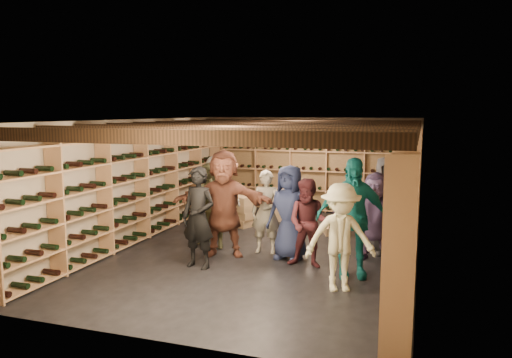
{
  "coord_description": "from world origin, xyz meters",
  "views": [
    {
      "loc": [
        2.75,
        -8.68,
        2.56
      ],
      "look_at": [
        -0.22,
        0.2,
        1.28
      ],
      "focal_mm": 35.0,
      "sensor_mm": 36.0,
      "label": 1
    }
  ],
  "objects_px": {
    "person_6": "(289,212)",
    "person_11": "(375,217)",
    "person_4": "(352,218)",
    "person_9": "(216,193)",
    "person_12": "(387,205)",
    "person_5": "(224,203)",
    "crate_loose": "(337,231)",
    "person_1": "(198,218)",
    "person_2": "(212,206)",
    "person_7": "(266,212)",
    "crate_stack_right": "(273,210)",
    "person_3": "(340,237)",
    "crate_stack_left": "(241,211)",
    "person_8": "(309,223)"
  },
  "relations": [
    {
      "from": "person_7",
      "to": "person_9",
      "type": "xyz_separation_m",
      "value": [
        -1.55,
        1.33,
        0.05
      ]
    },
    {
      "from": "person_1",
      "to": "person_7",
      "type": "distance_m",
      "value": 1.43
    },
    {
      "from": "crate_loose",
      "to": "person_3",
      "type": "height_order",
      "value": "person_3"
    },
    {
      "from": "crate_stack_right",
      "to": "person_3",
      "type": "xyz_separation_m",
      "value": [
        2.23,
        -4.12,
        0.52
      ]
    },
    {
      "from": "person_2",
      "to": "crate_stack_left",
      "type": "bearing_deg",
      "value": 110.3
    },
    {
      "from": "person_1",
      "to": "person_9",
      "type": "bearing_deg",
      "value": 117.91
    },
    {
      "from": "person_1",
      "to": "person_2",
      "type": "bearing_deg",
      "value": 113.73
    },
    {
      "from": "person_2",
      "to": "person_12",
      "type": "distance_m",
      "value": 3.19
    },
    {
      "from": "person_2",
      "to": "person_5",
      "type": "distance_m",
      "value": 0.57
    },
    {
      "from": "person_6",
      "to": "person_1",
      "type": "bearing_deg",
      "value": -131.75
    },
    {
      "from": "person_2",
      "to": "person_3",
      "type": "xyz_separation_m",
      "value": [
        2.63,
        -1.49,
        -0.03
      ]
    },
    {
      "from": "person_6",
      "to": "person_12",
      "type": "bearing_deg",
      "value": 41.54
    },
    {
      "from": "person_2",
      "to": "person_5",
      "type": "height_order",
      "value": "person_5"
    },
    {
      "from": "crate_loose",
      "to": "person_1",
      "type": "xyz_separation_m",
      "value": [
        -1.8,
        -2.9,
        0.75
      ]
    },
    {
      "from": "person_3",
      "to": "person_4",
      "type": "height_order",
      "value": "person_4"
    },
    {
      "from": "person_1",
      "to": "person_5",
      "type": "distance_m",
      "value": 0.8
    },
    {
      "from": "crate_stack_right",
      "to": "person_9",
      "type": "xyz_separation_m",
      "value": [
        -0.9,
        -1.28,
        0.55
      ]
    },
    {
      "from": "person_2",
      "to": "person_7",
      "type": "distance_m",
      "value": 1.05
    },
    {
      "from": "person_1",
      "to": "person_8",
      "type": "height_order",
      "value": "person_1"
    },
    {
      "from": "person_5",
      "to": "person_8",
      "type": "height_order",
      "value": "person_5"
    },
    {
      "from": "person_6",
      "to": "person_12",
      "type": "xyz_separation_m",
      "value": [
        1.57,
        0.89,
        0.06
      ]
    },
    {
      "from": "crate_loose",
      "to": "crate_stack_left",
      "type": "bearing_deg",
      "value": 177.5
    },
    {
      "from": "person_8",
      "to": "crate_stack_right",
      "type": "bearing_deg",
      "value": 116.52
    },
    {
      "from": "person_2",
      "to": "person_6",
      "type": "bearing_deg",
      "value": 8.59
    },
    {
      "from": "person_2",
      "to": "person_9",
      "type": "distance_m",
      "value": 1.44
    },
    {
      "from": "crate_stack_right",
      "to": "person_6",
      "type": "height_order",
      "value": "person_6"
    },
    {
      "from": "person_3",
      "to": "person_11",
      "type": "xyz_separation_m",
      "value": [
        0.33,
        1.64,
        -0.01
      ]
    },
    {
      "from": "person_4",
      "to": "person_9",
      "type": "distance_m",
      "value": 3.87
    },
    {
      "from": "crate_stack_left",
      "to": "person_2",
      "type": "relative_size",
      "value": 0.42
    },
    {
      "from": "person_6",
      "to": "person_11",
      "type": "relative_size",
      "value": 1.07
    },
    {
      "from": "person_2",
      "to": "person_11",
      "type": "relative_size",
      "value": 1.05
    },
    {
      "from": "crate_stack_left",
      "to": "person_4",
      "type": "relative_size",
      "value": 0.36
    },
    {
      "from": "crate_loose",
      "to": "person_9",
      "type": "bearing_deg",
      "value": -171.51
    },
    {
      "from": "person_4",
      "to": "person_12",
      "type": "bearing_deg",
      "value": 57.28
    },
    {
      "from": "crate_loose",
      "to": "person_7",
      "type": "relative_size",
      "value": 0.33
    },
    {
      "from": "person_1",
      "to": "person_6",
      "type": "xyz_separation_m",
      "value": [
        1.29,
        0.95,
        -0.01
      ]
    },
    {
      "from": "person_3",
      "to": "person_11",
      "type": "height_order",
      "value": "person_3"
    },
    {
      "from": "crate_stack_right",
      "to": "person_3",
      "type": "relative_size",
      "value": 0.37
    },
    {
      "from": "crate_loose",
      "to": "person_3",
      "type": "relative_size",
      "value": 0.32
    },
    {
      "from": "crate_stack_left",
      "to": "person_12",
      "type": "height_order",
      "value": "person_12"
    },
    {
      "from": "person_1",
      "to": "person_4",
      "type": "bearing_deg",
      "value": 19.05
    },
    {
      "from": "person_5",
      "to": "person_9",
      "type": "xyz_separation_m",
      "value": [
        -0.89,
        1.74,
        -0.14
      ]
    },
    {
      "from": "person_4",
      "to": "crate_loose",
      "type": "bearing_deg",
      "value": 86.77
    },
    {
      "from": "person_7",
      "to": "person_11",
      "type": "relative_size",
      "value": 0.98
    },
    {
      "from": "person_9",
      "to": "person_1",
      "type": "bearing_deg",
      "value": -90.99
    },
    {
      "from": "person_5",
      "to": "person_6",
      "type": "distance_m",
      "value": 1.17
    },
    {
      "from": "person_3",
      "to": "crate_stack_left",
      "type": "bearing_deg",
      "value": 108.24
    },
    {
      "from": "person_7",
      "to": "crate_stack_left",
      "type": "bearing_deg",
      "value": 116.34
    },
    {
      "from": "person_6",
      "to": "person_7",
      "type": "height_order",
      "value": "person_6"
    },
    {
      "from": "crate_stack_right",
      "to": "person_4",
      "type": "height_order",
      "value": "person_4"
    }
  ]
}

